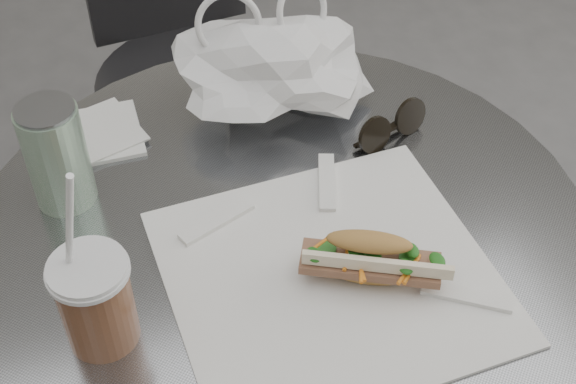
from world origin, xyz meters
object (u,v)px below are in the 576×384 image
object	(u,v)px
chair_far	(200,123)
iced_coffee	(95,300)
banh_mi	(369,259)
drink_can	(56,155)
cafe_table	(283,353)
sunglasses	(391,127)

from	to	relation	value
chair_far	iced_coffee	world-z (taller)	iced_coffee
chair_far	banh_mi	world-z (taller)	banh_mi
chair_far	iced_coffee	size ratio (longest dim) A/B	3.24
drink_can	cafe_table	bearing A→B (deg)	-29.25
cafe_table	iced_coffee	bearing A→B (deg)	-159.10
banh_mi	drink_can	distance (m)	0.39
chair_far	sunglasses	xyz separation A→B (m)	(0.14, -0.58, 0.41)
chair_far	iced_coffee	bearing A→B (deg)	66.19
banh_mi	sunglasses	size ratio (longest dim) A/B	1.75
iced_coffee	cafe_table	bearing A→B (deg)	20.90
cafe_table	sunglasses	distance (m)	0.36
cafe_table	drink_can	bearing A→B (deg)	150.75
banh_mi	sunglasses	distance (m)	0.25
sunglasses	drink_can	world-z (taller)	drink_can
cafe_table	sunglasses	xyz separation A→B (m)	(0.19, 0.10, 0.29)
iced_coffee	drink_can	world-z (taller)	iced_coffee
cafe_table	banh_mi	distance (m)	0.33
iced_coffee	banh_mi	bearing A→B (deg)	-4.27
chair_far	drink_can	bearing A→B (deg)	58.47
cafe_table	sunglasses	bearing A→B (deg)	28.55
cafe_table	banh_mi	world-z (taller)	banh_mi
iced_coffee	sunglasses	distance (m)	0.46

